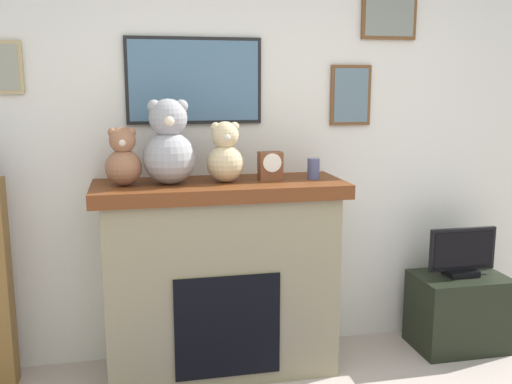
% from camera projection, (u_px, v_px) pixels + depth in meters
% --- Properties ---
extents(back_wall, '(5.20, 0.15, 2.60)m').
position_uv_depth(back_wall, '(251.00, 150.00, 3.65)').
color(back_wall, silver).
rests_on(back_wall, ground_plane).
extents(fireplace, '(1.45, 0.57, 1.16)m').
position_uv_depth(fireplace, '(220.00, 276.00, 3.43)').
color(fireplace, '#8A7E5B').
rests_on(fireplace, ground_plane).
extents(tv_stand, '(0.58, 0.40, 0.49)m').
position_uv_depth(tv_stand, '(458.00, 311.00, 3.77)').
color(tv_stand, black).
rests_on(tv_stand, ground_plane).
extents(television, '(0.45, 0.14, 0.32)m').
position_uv_depth(television, '(462.00, 254.00, 3.70)').
color(television, black).
rests_on(television, tv_stand).
extents(candle_jar, '(0.07, 0.07, 0.12)m').
position_uv_depth(candle_jar, '(313.00, 169.00, 3.41)').
color(candle_jar, '#4C517A').
rests_on(candle_jar, fireplace).
extents(mantel_clock, '(0.14, 0.10, 0.17)m').
position_uv_depth(mantel_clock, '(270.00, 166.00, 3.35)').
color(mantel_clock, brown).
rests_on(mantel_clock, fireplace).
extents(teddy_bear_brown, '(0.20, 0.20, 0.33)m').
position_uv_depth(teddy_bear_brown, '(123.00, 159.00, 3.17)').
color(teddy_bear_brown, '#956144').
rests_on(teddy_bear_brown, fireplace).
extents(teddy_bear_cream, '(0.30, 0.30, 0.48)m').
position_uv_depth(teddy_bear_cream, '(169.00, 146.00, 3.21)').
color(teddy_bear_cream, gray).
rests_on(teddy_bear_cream, fireplace).
extents(teddy_bear_grey, '(0.22, 0.22, 0.35)m').
position_uv_depth(teddy_bear_grey, '(225.00, 155.00, 3.28)').
color(teddy_bear_grey, '#CAB488').
rests_on(teddy_bear_grey, fireplace).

